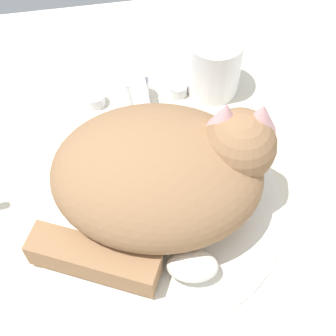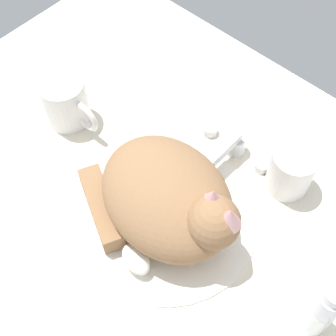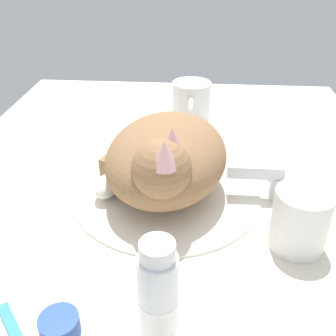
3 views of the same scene
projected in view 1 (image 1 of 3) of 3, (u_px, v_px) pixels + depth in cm
name	position (u px, v px, depth cm)	size (l,w,h in cm)	color
ground_plane	(158.00, 213.00, 60.11)	(110.00, 82.50, 3.00)	silver
sink_basin	(158.00, 205.00, 58.57)	(30.48, 30.48, 0.76)	white
faucet	(138.00, 92.00, 66.45)	(14.59, 10.56, 5.96)	silver
cat	(165.00, 175.00, 53.05)	(29.09, 23.18, 14.63)	#936B47
rinse_cup	(214.00, 66.00, 67.08)	(7.52, 7.52, 8.64)	white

